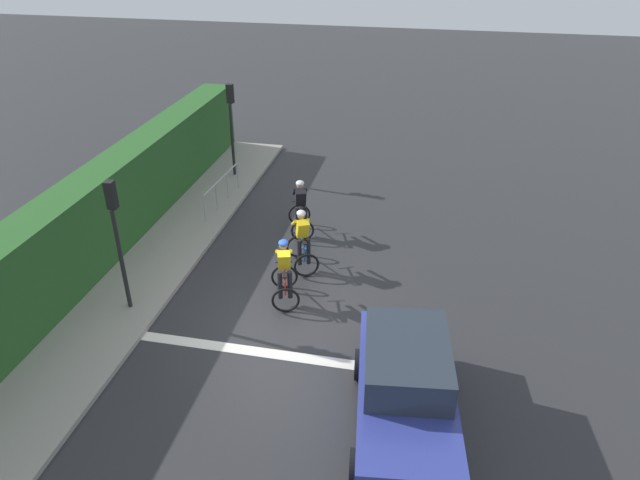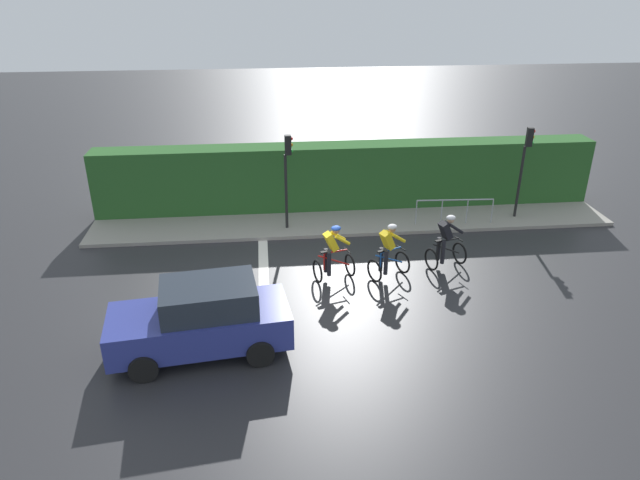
# 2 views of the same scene
# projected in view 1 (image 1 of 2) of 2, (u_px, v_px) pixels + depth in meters

# --- Properties ---
(ground_plane) EXTENTS (80.00, 80.00, 0.00)m
(ground_plane) POSITION_uv_depth(u_px,v_px,m) (281.00, 320.00, 13.67)
(ground_plane) COLOR #28282B
(sidewalk_kerb) EXTENTS (2.80, 18.15, 0.12)m
(sidewalk_kerb) POSITION_uv_depth(u_px,v_px,m) (150.00, 256.00, 16.11)
(sidewalk_kerb) COLOR gray
(sidewalk_kerb) RESTS_ON ground
(stone_wall_low) EXTENTS (0.44, 18.15, 0.42)m
(stone_wall_low) POSITION_uv_depth(u_px,v_px,m) (119.00, 248.00, 16.19)
(stone_wall_low) COLOR tan
(stone_wall_low) RESTS_ON ground
(hedge_wall) EXTENTS (1.10, 18.15, 2.46)m
(hedge_wall) POSITION_uv_depth(u_px,v_px,m) (103.00, 215.00, 15.74)
(hedge_wall) COLOR #265623
(hedge_wall) RESTS_ON ground
(road_marking_stop_line) EXTENTS (7.00, 0.30, 0.01)m
(road_marking_stop_line) POSITION_uv_depth(u_px,v_px,m) (267.00, 353.00, 12.66)
(road_marking_stop_line) COLOR silver
(road_marking_stop_line) RESTS_ON ground
(cyclist_lead) EXTENTS (0.99, 1.24, 1.66)m
(cyclist_lead) POSITION_uv_depth(u_px,v_px,m) (301.00, 209.00, 16.98)
(cyclist_lead) COLOR black
(cyclist_lead) RESTS_ON ground
(cyclist_second) EXTENTS (1.08, 1.27, 1.66)m
(cyclist_second) POSITION_uv_depth(u_px,v_px,m) (302.00, 241.00, 15.33)
(cyclist_second) COLOR black
(cyclist_second) RESTS_ON ground
(cyclist_mid) EXTENTS (0.96, 1.23, 1.66)m
(cyclist_mid) POSITION_uv_depth(u_px,v_px,m) (284.00, 273.00, 13.98)
(cyclist_mid) COLOR black
(cyclist_mid) RESTS_ON ground
(car_navy) EXTENTS (2.25, 4.27, 1.76)m
(car_navy) POSITION_uv_depth(u_px,v_px,m) (405.00, 389.00, 10.49)
(car_navy) COLOR navy
(car_navy) RESTS_ON ground
(traffic_light_near_crossing) EXTENTS (0.21, 0.31, 3.34)m
(traffic_light_near_crossing) POSITION_uv_depth(u_px,v_px,m) (116.00, 228.00, 12.98)
(traffic_light_near_crossing) COLOR black
(traffic_light_near_crossing) RESTS_ON ground
(traffic_light_far_junction) EXTENTS (0.23, 0.31, 3.34)m
(traffic_light_far_junction) POSITION_uv_depth(u_px,v_px,m) (231.00, 117.00, 19.98)
(traffic_light_far_junction) COLOR black
(traffic_light_far_junction) RESTS_ON ground
(pedestrian_railing_kerbside) EXTENTS (0.19, 2.69, 1.03)m
(pedestrian_railing_kerbside) POSITION_uv_depth(u_px,v_px,m) (222.00, 186.00, 18.54)
(pedestrian_railing_kerbside) COLOR #999EA3
(pedestrian_railing_kerbside) RESTS_ON ground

